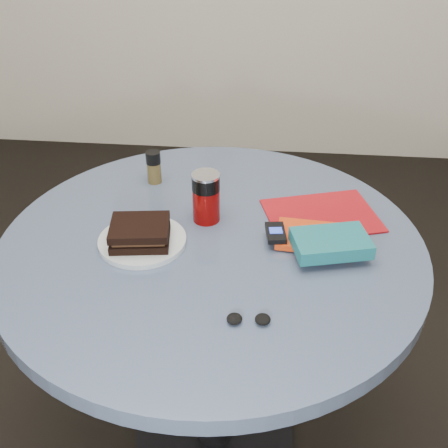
# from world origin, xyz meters

# --- Properties ---
(ground) EXTENTS (4.00, 4.00, 0.00)m
(ground) POSITION_xyz_m (0.00, 0.00, 0.00)
(ground) COLOR black
(ground) RESTS_ON ground
(table) EXTENTS (1.00, 1.00, 0.75)m
(table) POSITION_xyz_m (0.00, 0.00, 0.59)
(table) COLOR black
(table) RESTS_ON ground
(plate) EXTENTS (0.22, 0.22, 0.01)m
(plate) POSITION_xyz_m (-0.16, -0.02, 0.76)
(plate) COLOR silver
(plate) RESTS_ON table
(sandwich) EXTENTS (0.15, 0.13, 0.05)m
(sandwich) POSITION_xyz_m (-0.16, -0.03, 0.79)
(sandwich) COLOR black
(sandwich) RESTS_ON plate
(soda_can) EXTENTS (0.07, 0.07, 0.13)m
(soda_can) POSITION_xyz_m (-0.02, 0.09, 0.81)
(soda_can) COLOR #700605
(soda_can) RESTS_ON table
(pepper_grinder) EXTENTS (0.04, 0.04, 0.09)m
(pepper_grinder) POSITION_xyz_m (-0.19, 0.26, 0.80)
(pepper_grinder) COLOR brown
(pepper_grinder) RESTS_ON table
(magazine) EXTENTS (0.32, 0.27, 0.00)m
(magazine) POSITION_xyz_m (0.26, 0.13, 0.75)
(magazine) COLOR #9F0E16
(magazine) RESTS_ON table
(red_book) EXTENTS (0.19, 0.13, 0.01)m
(red_book) POSITION_xyz_m (0.24, 0.02, 0.76)
(red_book) COLOR red
(red_book) RESTS_ON magazine
(novel) EXTENTS (0.19, 0.15, 0.03)m
(novel) POSITION_xyz_m (0.27, -0.03, 0.79)
(novel) COLOR #16616A
(novel) RESTS_ON red_book
(mp3_player) EXTENTS (0.05, 0.08, 0.01)m
(mp3_player) POSITION_xyz_m (0.15, 0.01, 0.78)
(mp3_player) COLOR black
(mp3_player) RESTS_ON red_book
(headphones) EXTENTS (0.09, 0.04, 0.02)m
(headphones) POSITION_xyz_m (0.10, -0.26, 0.76)
(headphones) COLOR black
(headphones) RESTS_ON table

